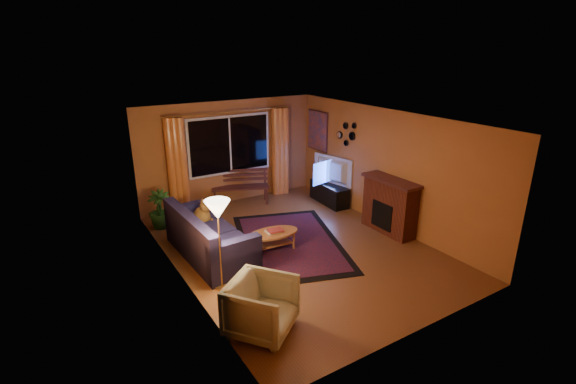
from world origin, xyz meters
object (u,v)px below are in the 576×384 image
bench (241,195)px  sofa (210,233)px  floor_lamp (220,245)px  tv_console (329,193)px  coffee_table (274,241)px  armchair (261,304)px

bench → sofa: (-1.65, -2.15, 0.24)m
floor_lamp → tv_console: (3.79, 2.15, -0.51)m
sofa → coffee_table: (1.12, -0.41, -0.27)m
tv_console → floor_lamp: bearing=-147.3°
armchair → coffee_table: 2.45m
bench → armchair: armchair is taller
bench → tv_console: bearing=-8.4°
sofa → floor_lamp: bearing=-105.4°
bench → sofa: sofa is taller
bench → coffee_table: 2.61m
armchair → floor_lamp: bearing=53.8°
bench → coffee_table: bearing=-79.4°
floor_lamp → coffee_table: size_ratio=1.53×
bench → coffee_table: bench is taller
armchair → coffee_table: bearing=18.8°
bench → tv_console: size_ratio=1.18×
tv_console → bench: bearing=152.4°
bench → coffee_table: size_ratio=1.41×
armchair → sofa: bearing=47.0°
coffee_table → sofa: bearing=160.1°
bench → sofa: bearing=-105.1°
tv_console → sofa: bearing=-160.6°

